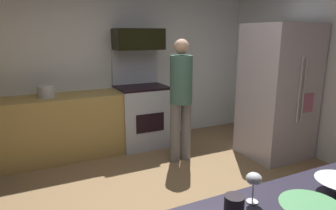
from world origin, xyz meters
name	(u,v)px	position (x,y,z in m)	size (l,w,h in m)	color
wall_back	(106,63)	(0.00, 2.34, 1.30)	(5.20, 0.12, 2.60)	silver
lower_cabinet_run	(52,129)	(-0.90, 1.98, 0.45)	(2.40, 0.60, 0.90)	#AD8D49
oven_range	(142,113)	(0.44, 1.97, 0.51)	(0.76, 0.65, 1.50)	#B2B8C5
microwave	(138,39)	(0.44, 2.06, 1.66)	(0.74, 0.38, 0.31)	black
refrigerator	(277,92)	(2.03, 0.76, 0.94)	(0.86, 0.80, 1.88)	#BEB5BF
person_cook	(181,95)	(0.70, 1.17, 0.94)	(0.31, 0.30, 1.67)	slate
wine_glass_near	(254,180)	(-0.18, -1.23, 1.02)	(0.08, 0.08, 0.16)	silver
mug_coffee	(234,206)	(-0.34, -1.28, 0.95)	(0.09, 0.09, 0.10)	black
stock_pot	(46,91)	(-0.93, 1.98, 0.98)	(0.23, 0.23, 0.17)	silver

